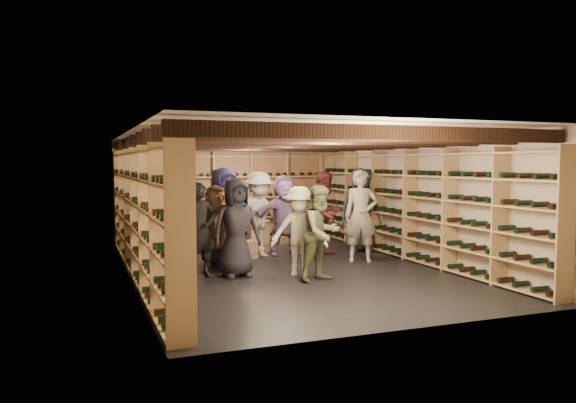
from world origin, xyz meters
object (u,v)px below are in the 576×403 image
at_px(person_5, 217,228).
at_px(crate_stack_left, 257,236).
at_px(person_0, 236,228).
at_px(person_10, 230,218).
at_px(person_9, 259,215).
at_px(person_1, 200,230).
at_px(person_12, 361,209).
at_px(person_11, 285,215).
at_px(person_6, 224,217).
at_px(crate_loose, 285,239).
at_px(person_3, 299,231).
at_px(person_2, 321,233).
at_px(person_7, 361,216).
at_px(crate_stack_right, 246,249).
at_px(person_8, 326,214).

bearing_deg(person_5, crate_stack_left, 43.42).
bearing_deg(person_0, person_10, 72.99).
distance_m(person_9, person_10, 0.60).
distance_m(crate_stack_left, person_1, 2.79).
relative_size(person_1, person_10, 0.98).
bearing_deg(person_12, person_11, -164.35).
bearing_deg(person_6, crate_stack_left, 37.56).
distance_m(person_0, person_1, 0.60).
relative_size(crate_loose, person_1, 0.32).
height_order(person_3, person_11, person_11).
xyz_separation_m(crate_stack_left, person_12, (2.16, -0.59, 0.55)).
bearing_deg(person_1, person_2, -43.11).
relative_size(person_5, person_12, 0.85).
relative_size(crate_loose, person_7, 0.28).
bearing_deg(crate_stack_right, person_9, 0.00).
xyz_separation_m(crate_loose, person_8, (0.14, -1.98, 0.78)).
height_order(person_10, person_11, person_11).
bearing_deg(person_3, person_2, -47.59).
bearing_deg(person_0, person_12, 22.36).
bearing_deg(person_5, person_9, 35.69).
distance_m(person_8, person_11, 0.85).
bearing_deg(person_6, crate_loose, 34.99).
bearing_deg(person_2, person_12, 31.63).
xyz_separation_m(crate_stack_right, person_9, (0.28, 0.00, 0.69)).
distance_m(person_8, person_9, 1.37).
distance_m(person_6, person_9, 1.16).
bearing_deg(crate_loose, person_2, -102.73).
bearing_deg(person_5, person_7, -9.84).
xyz_separation_m(person_1, person_6, (0.63, 0.89, 0.12)).
height_order(crate_stack_right, person_9, person_9).
height_order(crate_loose, person_3, person_3).
height_order(person_7, person_10, person_7).
xyz_separation_m(person_1, person_8, (2.86, 1.29, 0.07)).
bearing_deg(person_10, person_5, -103.51).
height_order(person_9, person_10, person_9).
bearing_deg(person_5, person_2, -53.55).
xyz_separation_m(crate_stack_right, person_10, (-0.31, 0.00, 0.64)).
distance_m(crate_loose, person_3, 3.87).
bearing_deg(crate_stack_left, person_2, -88.04).
bearing_deg(person_12, person_8, -145.94).
xyz_separation_m(person_1, person_11, (2.09, 1.61, 0.04)).
bearing_deg(person_0, crate_stack_right, 63.50).
relative_size(crate_stack_left, person_8, 0.39).
bearing_deg(crate_stack_right, person_0, -111.16).
bearing_deg(crate_stack_left, person_7, -48.52).
distance_m(person_1, person_5, 0.55).
distance_m(crate_loose, person_7, 2.98).
bearing_deg(person_6, person_2, -71.04).
relative_size(person_1, person_11, 0.96).
bearing_deg(person_5, person_3, -43.10).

